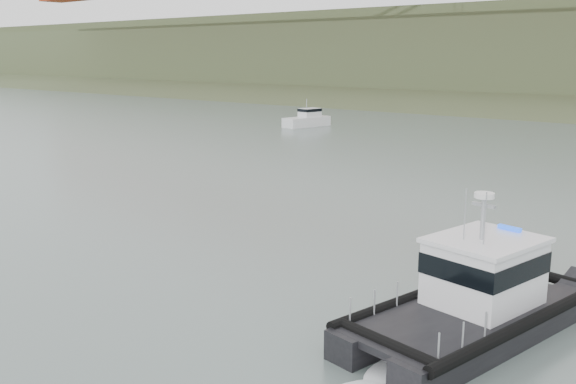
{
  "coord_description": "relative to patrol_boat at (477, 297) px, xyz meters",
  "views": [
    {
      "loc": [
        16.2,
        -13.03,
        8.39
      ],
      "look_at": [
        -1.52,
        8.63,
        2.4
      ],
      "focal_mm": 40.0,
      "sensor_mm": 36.0,
      "label": 1
    }
  ],
  "objects": [
    {
      "name": "motorboat",
      "position": [
        -39.72,
        43.07,
        -0.3
      ],
      "size": [
        3.03,
        6.39,
        3.37
      ],
      "rotation": [
        0.0,
        0.0,
        -0.17
      ],
      "color": "silver",
      "rests_on": "ground"
    },
    {
      "name": "ground",
      "position": [
        -8.97,
        -4.96,
        -1.14
      ],
      "size": [
        400.0,
        400.0,
        0.0
      ],
      "primitive_type": "plane",
      "color": "#4F5E5A",
      "rests_on": "ground"
    },
    {
      "name": "patrol_boat",
      "position": [
        0.0,
        0.0,
        0.0
      ],
      "size": [
        5.07,
        9.85,
        4.56
      ],
      "rotation": [
        0.0,
        0.0,
        -0.18
      ],
      "color": "black",
      "rests_on": "ground"
    }
  ]
}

